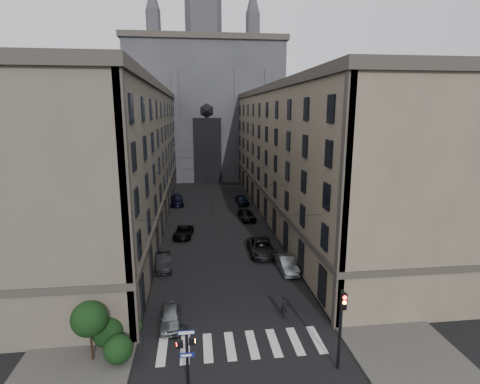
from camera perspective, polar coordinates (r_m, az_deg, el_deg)
name	(u,v)px	position (r m, az deg, el deg)	size (l,w,h in m)	color
sidewalk_left	(143,220)	(55.98, -14.62, -4.10)	(7.00, 80.00, 0.15)	#383533
sidewalk_right	(285,215)	(57.02, 6.82, -3.48)	(7.00, 80.00, 0.15)	#383533
zebra_crossing	(241,345)	(27.25, 0.19, -22.28)	(11.00, 3.20, 0.01)	beige
building_left	(117,156)	(54.66, -18.21, 5.23)	(13.60, 60.60, 18.85)	#52493E
building_right	(306,153)	(56.02, 10.00, 5.81)	(13.60, 60.60, 18.85)	brown
gothic_tower	(205,101)	(92.30, -5.36, 13.66)	(35.00, 23.00, 58.00)	#2D2D33
pedestrian_signal_left	(187,351)	(22.92, -8.11, -22.84)	(1.02, 0.38, 4.00)	black
traffic_light_right	(341,320)	(24.22, 15.17, -18.35)	(0.34, 0.50, 5.20)	black
shrub_cluster	(106,330)	(26.79, -19.80, -19.17)	(3.90, 4.40, 3.90)	black
tram_wires	(215,170)	(53.61, -3.88, 3.42)	(14.00, 60.00, 0.43)	black
car_left_near	(170,317)	(29.40, -10.57, -18.19)	(1.55, 3.84, 1.31)	slate
car_left_midnear	(163,262)	(38.79, -11.64, -10.35)	(1.49, 4.28, 1.41)	black
car_left_midfar	(183,232)	(47.44, -8.62, -6.08)	(2.13, 4.62, 1.29)	black
car_left_far	(177,200)	(63.66, -9.60, -1.26)	(2.15, 5.30, 1.54)	black
car_right_near	(287,264)	(37.65, 7.18, -10.90)	(1.50, 4.31, 1.42)	gray
car_right_midnear	(261,247)	(41.53, 3.24, -8.43)	(2.64, 5.72, 1.59)	black
car_right_midfar	(246,215)	(54.24, 0.99, -3.53)	(1.96, 4.81, 1.40)	black
car_right_far	(242,200)	(63.36, 0.30, -1.17)	(1.76, 4.37, 1.49)	black
pedestrian	(284,306)	(29.83, 6.77, -16.87)	(0.71, 0.47, 1.95)	black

